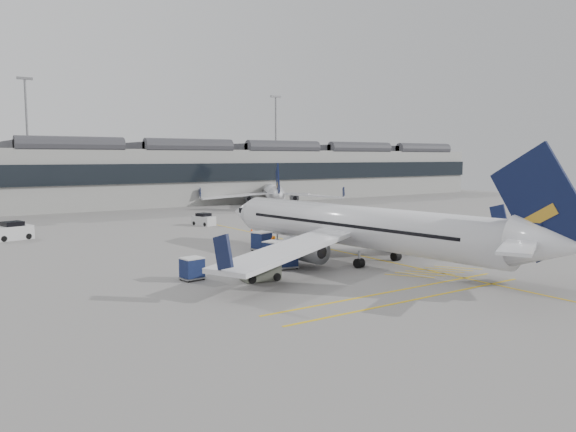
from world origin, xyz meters
TOP-DOWN VIEW (x-y plane):
  - ground at (0.00, 0.00)m, footprint 220.00×220.00m
  - terminal at (0.00, 71.93)m, footprint 200.00×20.45m
  - light_masts at (-1.67, 86.00)m, footprint 113.00×0.60m
  - apron_markings at (10.00, 10.00)m, footprint 0.25×60.00m
  - airliner_main at (8.22, -0.06)m, footprint 36.35×39.91m
  - airliner_far at (35.19, 57.24)m, footprint 26.32×29.04m
  - belt_loader at (7.68, 8.99)m, footprint 4.26×2.13m
  - baggage_cart_a at (3.71, 10.27)m, footprint 2.20×1.99m
  - baggage_cart_b at (0.50, 1.06)m, footprint 2.02×1.77m
  - baggage_cart_c at (1.70, 5.02)m, footprint 2.13×1.97m
  - baggage_cart_d at (-8.06, 1.52)m, footprint 1.87×1.62m
  - ramp_agent_a at (3.19, 7.08)m, footprint 0.84×0.80m
  - ramp_agent_b at (3.60, 8.09)m, footprint 0.84×0.69m
  - pushback_tug at (-3.74, -1.57)m, footprint 3.08×2.13m
  - safety_cone_nose at (10.60, 23.87)m, footprint 0.37×0.37m
  - safety_cone_engine at (16.83, 6.57)m, footprint 0.38×0.38m
  - service_van_left at (-16.09, 33.00)m, footprint 4.51×2.98m
  - service_van_mid at (8.24, 33.05)m, footprint 2.54×3.67m
  - service_van_right at (21.66, 37.70)m, footprint 3.87×3.08m

SIDE VIEW (x-z plane):
  - ground at x=0.00m, z-range 0.00..0.00m
  - apron_markings at x=10.00m, z-range 0.00..0.01m
  - safety_cone_nose at x=10.60m, z-range 0.00..0.51m
  - safety_cone_engine at x=16.83m, z-range 0.00..0.53m
  - belt_loader at x=7.68m, z-range -0.35..1.34m
  - pushback_tug at x=-3.74m, z-range -0.09..1.52m
  - service_van_mid at x=8.24m, z-range -0.09..1.62m
  - service_van_right at x=21.66m, z-range -0.09..1.69m
  - ramp_agent_b at x=3.60m, z-range 0.00..1.60m
  - service_van_left at x=-16.09m, z-range -0.11..2.01m
  - baggage_cart_d at x=-8.06m, z-range 0.06..1.85m
  - ramp_agent_a at x=3.19m, z-range 0.00..1.93m
  - baggage_cart_c at x=1.70m, z-range 0.06..1.87m
  - baggage_cart_b at x=0.50m, z-range 0.07..1.95m
  - baggage_cart_a at x=3.71m, z-range 0.07..2.01m
  - airliner_far at x=35.19m, z-range -1.75..6.74m
  - airliner_main at x=8.22m, z-range -2.19..8.43m
  - terminal at x=0.00m, z-range -0.06..12.34m
  - light_masts at x=-1.67m, z-range 1.77..27.22m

